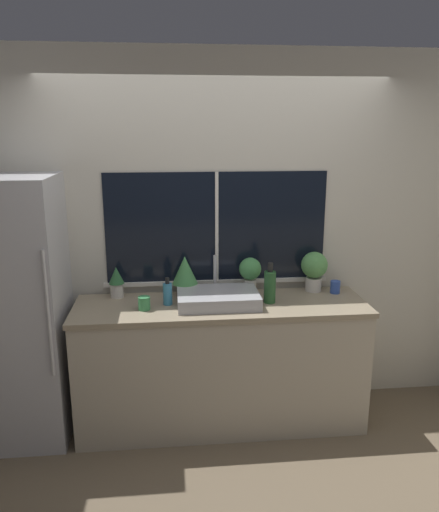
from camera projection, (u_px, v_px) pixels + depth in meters
The scene contains 14 objects.
ground_plane at pixel (225, 444), 3.49m from camera, with size 14.00×14.00×0.00m, color brown.
wall_back at pixel (216, 236), 3.78m from camera, with size 8.00×0.09×2.70m.
wall_right at pixel (421, 213), 4.80m from camera, with size 0.06×7.00×2.70m.
counter at pixel (221, 364), 3.65m from camera, with size 2.08×0.60×0.93m.
refrigerator at pixel (13, 311), 3.43m from camera, with size 0.70×0.69×1.85m.
sink at pixel (218, 298), 3.52m from camera, with size 0.57×0.45×0.30m.
potted_plant_far_left at pixel (117, 281), 3.64m from camera, with size 0.11×0.11×0.23m.
potted_plant_center_left at pixel (185, 272), 3.68m from camera, with size 0.19×0.19×0.30m.
potted_plant_center_right at pixel (250, 272), 3.73m from camera, with size 0.17×0.17×0.27m.
potted_plant_far_right at pixel (314, 268), 3.77m from camera, with size 0.20×0.20×0.30m.
soap_bottle at pixel (168, 293), 3.50m from camera, with size 0.06×0.06×0.20m.
bottle_tall at pixel (270, 286), 3.53m from camera, with size 0.08×0.08×0.29m.
mug_blue at pixel (335, 287), 3.75m from camera, with size 0.07×0.07×0.09m.
mug_green at pixel (144, 303), 3.41m from camera, with size 0.08×0.08×0.09m.
Camera 1 is at (-0.35, -3.03, 2.15)m, focal length 35.00 mm.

